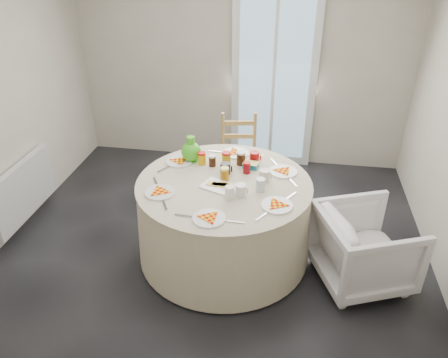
% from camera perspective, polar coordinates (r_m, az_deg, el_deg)
% --- Properties ---
extents(floor, '(4.00, 4.00, 0.00)m').
position_cam_1_polar(floor, '(4.16, -1.66, -9.62)').
color(floor, black).
rests_on(floor, ground).
extents(wall_back, '(4.00, 0.02, 2.60)m').
position_cam_1_polar(wall_back, '(5.35, 2.29, 15.40)').
color(wall_back, '#BCB5A3').
rests_on(wall_back, floor).
extents(glass_door, '(1.00, 0.08, 2.10)m').
position_cam_1_polar(glass_door, '(5.34, 6.52, 12.41)').
color(glass_door, silver).
rests_on(glass_door, floor).
extents(radiator, '(0.07, 1.00, 0.55)m').
position_cam_1_polar(radiator, '(4.79, -24.70, -1.30)').
color(radiator, silver).
rests_on(radiator, floor).
extents(table, '(1.55, 1.55, 0.79)m').
position_cam_1_polar(table, '(3.93, 0.00, -5.37)').
color(table, beige).
rests_on(table, floor).
extents(wooden_chair, '(0.47, 0.45, 0.92)m').
position_cam_1_polar(wooden_chair, '(4.79, 1.97, 2.95)').
color(wooden_chair, tan).
rests_on(wooden_chair, floor).
extents(armchair, '(0.89, 0.92, 0.74)m').
position_cam_1_polar(armchair, '(3.83, 17.99, -7.90)').
color(armchair, silver).
rests_on(armchair, floor).
extents(place_settings, '(1.41, 1.41, 0.03)m').
position_cam_1_polar(place_settings, '(3.72, 0.00, -0.40)').
color(place_settings, white).
rests_on(place_settings, table).
extents(jar_cluster, '(0.50, 0.28, 0.14)m').
position_cam_1_polar(jar_cluster, '(3.91, -0.16, 2.10)').
color(jar_cluster, '#B1761D').
rests_on(jar_cluster, table).
extents(butter_tub, '(0.15, 0.12, 0.05)m').
position_cam_1_polar(butter_tub, '(3.94, 3.50, 1.71)').
color(butter_tub, '#0D708F').
rests_on(butter_tub, table).
extents(green_pitcher, '(0.24, 0.24, 0.24)m').
position_cam_1_polar(green_pitcher, '(4.03, -4.30, 3.72)').
color(green_pitcher, green).
rests_on(green_pitcher, table).
extents(cheese_platter, '(0.35, 0.29, 0.04)m').
position_cam_1_polar(cheese_platter, '(3.64, -0.56, -1.05)').
color(cheese_platter, silver).
rests_on(cheese_platter, table).
extents(mugs_glasses, '(0.84, 0.84, 0.12)m').
position_cam_1_polar(mugs_glasses, '(3.70, 2.62, 0.19)').
color(mugs_glasses, '#9E9E9E').
rests_on(mugs_glasses, table).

